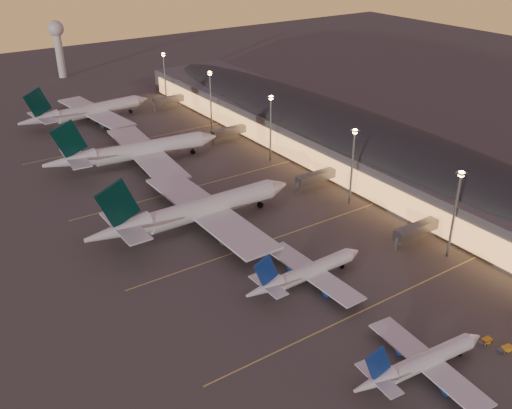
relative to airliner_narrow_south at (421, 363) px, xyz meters
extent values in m
plane|color=#423F3C|center=(6.43, 27.16, -3.15)|extent=(700.00, 700.00, 0.00)
cylinder|color=silver|center=(2.95, -0.26, 0.06)|extent=(21.31, 5.42, 3.59)
cone|color=silver|center=(15.14, -1.33, 0.06)|extent=(3.70, 3.87, 3.59)
cone|color=silver|center=(-12.29, 1.08, 0.51)|extent=(9.80, 4.41, 3.59)
cube|color=silver|center=(1.93, -0.17, -0.57)|extent=(8.75, 30.64, 0.39)
cylinder|color=navy|center=(3.19, 6.39, -1.78)|extent=(4.98, 3.10, 2.69)
cylinder|color=navy|center=(2.03, -6.85, -1.78)|extent=(4.98, 3.10, 2.69)
cube|color=navy|center=(-11.82, 1.04, 5.16)|extent=(6.60, 1.11, 7.79)
cube|color=silver|center=(-11.14, 0.98, 1.04)|extent=(4.34, 11.14, 0.25)
cylinder|color=black|center=(11.77, -1.04, -2.45)|extent=(0.31, 0.31, 1.42)
cylinder|color=black|center=(11.77, -1.04, -2.65)|extent=(1.06, 0.71, 1.00)
cylinder|color=black|center=(1.48, 2.39, -2.45)|extent=(0.31, 0.31, 1.42)
cylinder|color=black|center=(1.48, 2.39, -2.65)|extent=(1.06, 0.71, 1.00)
cylinder|color=black|center=(1.04, -2.61, -2.45)|extent=(0.31, 0.31, 1.42)
cylinder|color=black|center=(1.04, -2.61, -2.65)|extent=(1.06, 0.71, 1.00)
cylinder|color=silver|center=(4.35, 38.82, 0.32)|extent=(22.90, 4.40, 3.88)
cone|color=silver|center=(17.59, 39.12, 0.32)|extent=(3.77, 3.97, 3.88)
cone|color=silver|center=(-12.21, 38.45, 0.81)|extent=(10.39, 4.12, 3.88)
cube|color=silver|center=(3.24, 38.79, -0.36)|extent=(7.36, 32.86, 0.43)
cylinder|color=navy|center=(3.82, 46.01, -1.67)|extent=(5.22, 3.03, 2.91)
cylinder|color=navy|center=(4.14, 31.62, -1.67)|extent=(5.22, 3.03, 2.91)
cube|color=navy|center=(-11.70, 38.46, 5.84)|extent=(7.13, 0.74, 8.43)
cube|color=silver|center=(-10.96, 38.47, 1.39)|extent=(3.94, 11.86, 0.27)
cylinder|color=black|center=(13.93, 39.03, -2.39)|extent=(0.32, 0.32, 1.53)
cylinder|color=black|center=(13.93, 39.03, -2.61)|extent=(1.10, 0.70, 1.09)
cylinder|color=black|center=(2.44, 41.50, -2.39)|extent=(0.32, 0.32, 1.53)
cylinder|color=black|center=(2.44, 41.50, -2.61)|extent=(1.10, 0.70, 1.09)
cylinder|color=black|center=(2.57, 36.06, -2.39)|extent=(0.32, 0.32, 1.53)
cylinder|color=black|center=(2.57, 36.06, -2.61)|extent=(1.10, 0.70, 1.09)
cylinder|color=silver|center=(-1.51, 81.15, 2.59)|extent=(42.22, 6.47, 6.38)
cone|color=silver|center=(23.00, 81.20, 2.59)|extent=(6.82, 6.40, 6.38)
cone|color=silver|center=(-32.14, 81.08, 3.39)|extent=(19.07, 6.42, 6.38)
cube|color=silver|center=(-3.55, 81.14, 1.47)|extent=(12.38, 61.71, 0.70)
cylinder|color=#5B5E63|center=(-2.22, 94.72, -0.68)|extent=(9.54, 4.81, 4.79)
cylinder|color=#5B5E63|center=(-2.16, 67.57, -0.68)|extent=(9.54, 4.81, 4.79)
cube|color=black|center=(-31.19, 81.08, 11.63)|extent=(12.59, 0.98, 14.16)
cube|color=silver|center=(-29.82, 81.09, 4.34)|extent=(6.85, 22.22, 0.45)
cylinder|color=black|center=(16.22, 81.18, -1.88)|extent=(0.51, 0.51, 2.55)
cylinder|color=black|center=(16.22, 81.18, -2.26)|extent=(1.79, 1.12, 1.79)
cylinder|color=black|center=(-4.92, 85.61, -1.88)|extent=(0.51, 0.51, 2.55)
cylinder|color=black|center=(-4.92, 85.61, -2.26)|extent=(1.79, 1.12, 1.79)
cylinder|color=black|center=(-4.90, 76.67, -1.88)|extent=(0.51, 0.51, 2.55)
cylinder|color=black|center=(-4.90, 76.67, -2.26)|extent=(1.79, 1.12, 1.79)
cylinder|color=silver|center=(3.32, 136.66, 2.52)|extent=(42.10, 9.98, 6.31)
cone|color=silver|center=(27.44, 134.51, 2.52)|extent=(7.26, 6.88, 6.31)
cone|color=silver|center=(-26.83, 139.35, 3.31)|extent=(19.32, 7.95, 6.31)
cube|color=silver|center=(1.31, 136.84, 1.42)|extent=(17.47, 61.79, 0.69)
cylinder|color=#5B5E63|center=(3.84, 150.08, -0.71)|extent=(9.80, 5.55, 4.73)
cylinder|color=#5B5E63|center=(1.46, 123.36, -0.71)|extent=(9.80, 5.55, 4.73)
cube|color=black|center=(-25.89, 139.26, 11.45)|extent=(12.47, 2.05, 13.99)
cube|color=silver|center=(-24.55, 139.15, 4.25)|extent=(8.65, 22.45, 0.44)
cylinder|color=black|center=(20.76, 135.11, -1.89)|extent=(0.55, 0.55, 2.52)
cylinder|color=black|center=(20.76, 135.11, -2.27)|extent=(1.86, 1.26, 1.77)
cylinder|color=black|center=(0.36, 141.36, -1.89)|extent=(0.55, 0.55, 2.52)
cylinder|color=black|center=(0.36, 141.36, -2.27)|extent=(1.86, 1.26, 1.77)
cylinder|color=black|center=(-0.42, 132.56, -1.89)|extent=(0.55, 0.55, 2.52)
cylinder|color=black|center=(-0.42, 132.56, -2.27)|extent=(1.86, 1.26, 1.77)
cylinder|color=silver|center=(5.42, 197.55, 2.13)|extent=(39.28, 10.05, 5.88)
cone|color=silver|center=(27.86, 200.00, 2.13)|extent=(6.87, 6.52, 5.88)
cone|color=silver|center=(-22.62, 194.50, 2.87)|extent=(18.09, 7.74, 5.88)
cube|color=silver|center=(3.56, 197.35, 1.11)|extent=(17.37, 57.70, 0.65)
cylinder|color=#5B5E63|center=(3.45, 209.91, -0.88)|extent=(9.20, 5.33, 4.41)
cylinder|color=#5B5E63|center=(6.16, 185.06, -0.88)|extent=(9.20, 5.33, 4.41)
cube|color=black|center=(-21.75, 194.59, 10.46)|extent=(11.62, 2.13, 13.04)
cube|color=silver|center=(-20.50, 194.73, 3.75)|extent=(8.45, 21.01, 0.41)
cylinder|color=black|center=(21.65, 199.32, -1.98)|extent=(0.52, 0.52, 2.35)
cylinder|color=black|center=(21.65, 199.32, -2.33)|extent=(1.75, 1.20, 1.65)
cylinder|color=black|center=(1.86, 201.30, -1.98)|extent=(0.52, 0.52, 2.35)
cylinder|color=black|center=(1.86, 201.30, -2.33)|extent=(1.75, 1.20, 1.65)
cylinder|color=black|center=(2.75, 193.13, -1.98)|extent=(0.52, 0.52, 2.35)
cylinder|color=black|center=(2.75, 193.13, -2.33)|extent=(1.75, 1.20, 1.65)
cube|color=#4C4C52|center=(68.43, 99.66, 2.85)|extent=(40.00, 255.00, 12.00)
ellipsoid|color=black|center=(68.43, 99.66, 8.85)|extent=(39.00, 253.00, 10.92)
cube|color=#EC994E|center=(48.23, 99.66, 1.85)|extent=(0.40, 244.80, 8.00)
cube|color=#5B5E63|center=(40.43, 37.16, 1.35)|extent=(16.00, 3.20, 3.00)
cylinder|color=gray|center=(32.43, 37.16, -0.95)|extent=(0.70, 0.70, 4.40)
cube|color=#5B5E63|center=(40.43, 82.16, 1.35)|extent=(16.00, 3.20, 3.00)
cylinder|color=gray|center=(32.43, 82.16, -0.95)|extent=(0.70, 0.70, 4.40)
cube|color=#5B5E63|center=(40.43, 139.16, 1.35)|extent=(16.00, 3.20, 3.00)
cylinder|color=gray|center=(32.43, 139.16, -0.95)|extent=(0.70, 0.70, 4.40)
cube|color=#5B5E63|center=(40.43, 195.16, 1.35)|extent=(16.00, 3.20, 3.00)
cylinder|color=gray|center=(32.43, 195.16, -0.95)|extent=(0.70, 0.70, 4.40)
cylinder|color=gray|center=(42.43, 27.16, 9.35)|extent=(0.70, 0.70, 25.00)
cube|color=gray|center=(42.43, 27.16, 22.05)|extent=(2.20, 2.20, 0.50)
sphere|color=#EFBB51|center=(42.43, 27.16, 21.85)|extent=(1.80, 1.80, 1.80)
cylinder|color=gray|center=(42.43, 67.16, 9.35)|extent=(0.70, 0.70, 25.00)
cube|color=gray|center=(42.43, 67.16, 22.05)|extent=(2.20, 2.20, 0.50)
sphere|color=#EFBB51|center=(42.43, 67.16, 21.85)|extent=(1.80, 1.80, 1.80)
cylinder|color=gray|center=(42.43, 112.16, 9.35)|extent=(0.70, 0.70, 25.00)
cube|color=gray|center=(42.43, 112.16, 22.05)|extent=(2.20, 2.20, 0.50)
sphere|color=#EFBB51|center=(42.43, 112.16, 21.85)|extent=(1.80, 1.80, 1.80)
cylinder|color=gray|center=(42.43, 157.16, 9.35)|extent=(0.70, 0.70, 25.00)
cube|color=gray|center=(42.43, 157.16, 22.05)|extent=(2.20, 2.20, 0.50)
sphere|color=#EFBB51|center=(42.43, 157.16, 21.85)|extent=(1.80, 1.80, 1.80)
cylinder|color=gray|center=(42.43, 202.16, 9.35)|extent=(0.70, 0.70, 25.00)
cube|color=gray|center=(42.43, 202.16, 22.05)|extent=(2.20, 2.20, 0.50)
sphere|color=#EFBB51|center=(42.43, 202.16, 21.85)|extent=(1.80, 1.80, 1.80)
cylinder|color=silver|center=(16.43, 287.16, 9.85)|extent=(4.40, 4.40, 26.00)
sphere|color=silver|center=(16.43, 287.16, 24.85)|extent=(9.00, 9.00, 9.00)
cube|color=#D8C659|center=(6.43, 22.16, -3.15)|extent=(90.00, 0.36, 0.00)
cube|color=#D8C659|center=(6.43, 62.16, -3.15)|extent=(90.00, 0.36, 0.00)
cube|color=#D8C659|center=(6.43, 107.16, -3.15)|extent=(90.00, 0.36, 0.00)
cube|color=#D8C659|center=(6.43, 162.16, -3.15)|extent=(90.00, 0.36, 0.00)
cube|color=orange|center=(21.63, -5.77, -2.62)|extent=(2.56, 1.89, 1.06)
cube|color=#5B5E63|center=(19.93, -5.41, -2.77)|extent=(1.58, 1.50, 0.77)
cylinder|color=black|center=(22.63, -5.24, -2.94)|extent=(0.45, 0.26, 0.42)
cylinder|color=black|center=(22.33, -6.66, -2.94)|extent=(0.45, 0.26, 0.42)
cylinder|color=black|center=(20.93, -4.88, -2.94)|extent=(0.45, 0.26, 0.42)
cylinder|color=black|center=(20.63, -6.30, -2.94)|extent=(0.45, 0.26, 0.42)
cube|color=orange|center=(20.20, -1.66, -2.64)|extent=(2.32, 1.54, 1.02)
cube|color=#5B5E63|center=(18.53, -1.54, -2.78)|extent=(1.38, 1.30, 0.74)
cylinder|color=black|center=(21.08, -1.02, -2.95)|extent=(0.42, 0.20, 0.41)
cylinder|color=black|center=(20.98, -2.41, -2.95)|extent=(0.42, 0.20, 0.41)
cylinder|color=black|center=(19.41, -0.90, -2.95)|extent=(0.42, 0.20, 0.41)
cylinder|color=black|center=(19.31, -2.30, -2.95)|extent=(0.42, 0.20, 0.41)
camera|label=1|loc=(-78.21, -54.85, 81.29)|focal=40.00mm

